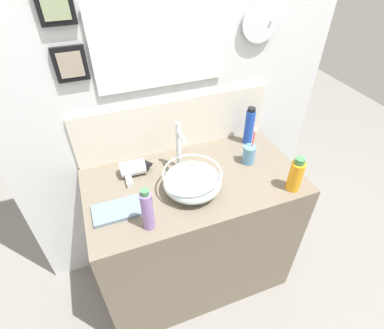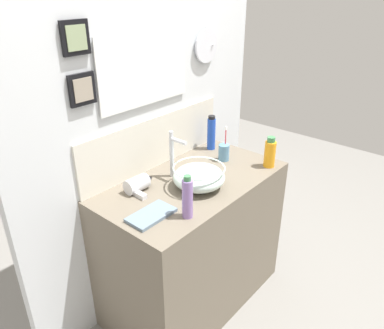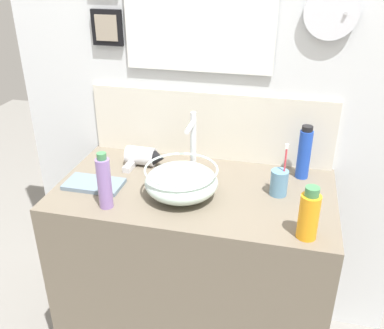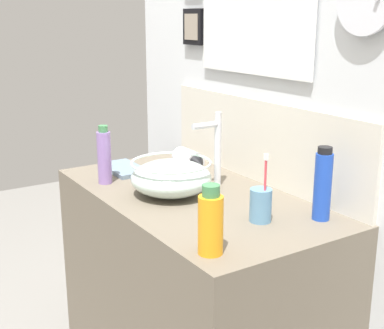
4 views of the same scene
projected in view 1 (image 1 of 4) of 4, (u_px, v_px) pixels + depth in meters
name	position (u px, v px, depth m)	size (l,w,h in m)	color
ground_plane	(193.00, 271.00, 2.00)	(6.00, 6.00, 0.00)	gray
vanity_counter	(194.00, 232.00, 1.73)	(1.05, 0.57, 0.83)	#6B6051
back_panel	(171.00, 76.00, 1.43)	(1.72, 0.10, 2.47)	silver
glass_bowl_sink	(192.00, 181.00, 1.36)	(0.27, 0.27, 0.12)	silver
faucet	(179.00, 144.00, 1.44)	(0.02, 0.11, 0.26)	silver
hair_drier	(136.00, 168.00, 1.47)	(0.17, 0.14, 0.08)	silver
toothbrush_cup	(249.00, 154.00, 1.53)	(0.06, 0.06, 0.20)	#598CB2
shampoo_bottle	(249.00, 126.00, 1.63)	(0.05, 0.05, 0.22)	blue
lotion_bottle	(296.00, 175.00, 1.36)	(0.06, 0.06, 0.18)	orange
spray_bottle	(147.00, 210.00, 1.18)	(0.05, 0.05, 0.21)	#8C6BB2
hand_towel	(118.00, 210.00, 1.30)	(0.22, 0.12, 0.02)	slate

